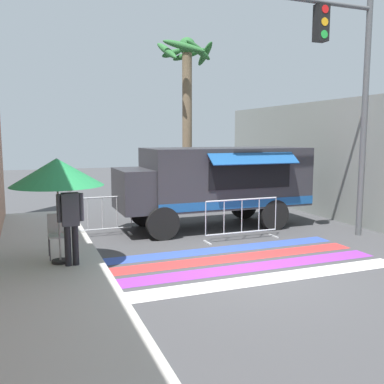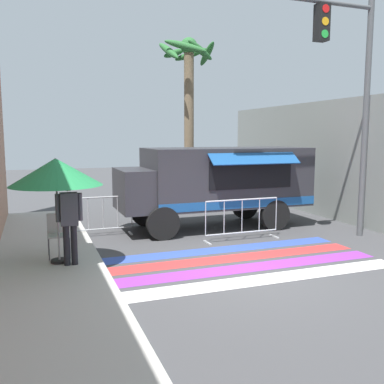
{
  "view_description": "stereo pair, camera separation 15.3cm",
  "coord_description": "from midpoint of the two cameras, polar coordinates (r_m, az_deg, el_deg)",
  "views": [
    {
      "loc": [
        -4.23,
        -7.57,
        2.78
      ],
      "look_at": [
        -0.26,
        2.67,
        1.33
      ],
      "focal_mm": 40.0,
      "sensor_mm": 36.0,
      "label": 1
    },
    {
      "loc": [
        -4.09,
        -7.62,
        2.78
      ],
      "look_at": [
        -0.26,
        2.67,
        1.33
      ],
      "focal_mm": 40.0,
      "sensor_mm": 36.0,
      "label": 2
    }
  ],
  "objects": [
    {
      "name": "barricade_side",
      "position": [
        12.13,
        -12.18,
        -3.29
      ],
      "size": [
        1.64,
        0.44,
        1.11
      ],
      "color": "#B7BABF",
      "rests_on": "ground_plane"
    },
    {
      "name": "barricade_front",
      "position": [
        11.52,
        6.27,
        -3.66
      ],
      "size": [
        2.12,
        0.44,
        1.11
      ],
      "color": "#B7BABF",
      "rests_on": "ground_plane"
    },
    {
      "name": "palm_tree",
      "position": [
        15.83,
        -1.03,
        13.15
      ],
      "size": [
        1.98,
        2.13,
        6.25
      ],
      "color": "#7A664C",
      "rests_on": "ground_plane"
    },
    {
      "name": "concrete_wall_right",
      "position": [
        14.22,
        20.52,
        3.81
      ],
      "size": [
        0.2,
        16.0,
        3.95
      ],
      "color": "gray",
      "rests_on": "ground_plane"
    },
    {
      "name": "traffic_signal_pole",
      "position": [
        12.18,
        18.78,
        14.9
      ],
      "size": [
        4.64,
        0.29,
        6.46
      ],
      "color": "#515456",
      "rests_on": "ground_plane"
    },
    {
      "name": "ground_plane",
      "position": [
        9.09,
        7.26,
        -10.34
      ],
      "size": [
        60.0,
        60.0,
        0.0
      ],
      "primitive_type": "plane",
      "color": "#424244"
    },
    {
      "name": "folding_chair",
      "position": [
        9.83,
        -17.77,
        -4.96
      ],
      "size": [
        0.45,
        0.45,
        0.94
      ],
      "rotation": [
        0.0,
        0.0,
        0.22
      ],
      "color": "#4C4C51",
      "rests_on": "sidewalk_left"
    },
    {
      "name": "crosswalk_painted",
      "position": [
        9.56,
        5.66,
        -9.39
      ],
      "size": [
        6.4,
        2.84,
        0.01
      ],
      "color": "white",
      "rests_on": "ground_plane"
    },
    {
      "name": "vendor_person",
      "position": [
        8.99,
        -16.36,
        -3.19
      ],
      "size": [
        0.53,
        0.23,
        1.76
      ],
      "rotation": [
        0.0,
        0.0,
        0.11
      ],
      "color": "black",
      "rests_on": "sidewalk_left"
    },
    {
      "name": "food_truck",
      "position": [
        12.84,
        2.36,
        1.63
      ],
      "size": [
        5.74,
        2.52,
        2.42
      ],
      "color": "#2D2D33",
      "rests_on": "ground_plane"
    },
    {
      "name": "patio_umbrella",
      "position": [
        9.13,
        -18.03,
        2.49
      ],
      "size": [
        1.87,
        1.87,
        2.18
      ],
      "color": "black",
      "rests_on": "sidewalk_left"
    }
  ]
}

